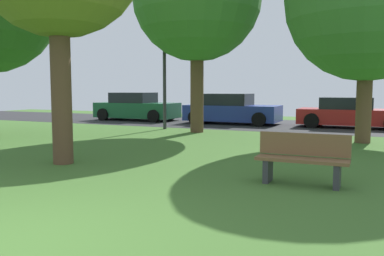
% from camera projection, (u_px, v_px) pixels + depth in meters
% --- Properties ---
extents(road_strip, '(44.00, 6.40, 0.01)m').
position_uv_depth(road_strip, '(287.00, 125.00, 18.85)').
color(road_strip, '#28282B').
rests_on(road_strip, ground_plane).
extents(parked_car_green, '(4.41, 2.05, 1.48)m').
position_uv_depth(parked_car_green, '(136.00, 108.00, 21.90)').
color(parked_car_green, '#195633').
rests_on(parked_car_green, ground_plane).
extents(parked_car_blue, '(4.48, 2.08, 1.45)m').
position_uv_depth(parked_car_blue, '(231.00, 110.00, 19.70)').
color(parked_car_blue, '#233893').
rests_on(parked_car_blue, ground_plane).
extents(parked_car_red, '(4.46, 1.96, 1.31)m').
position_uv_depth(parked_car_red, '(351.00, 114.00, 17.69)').
color(parked_car_red, '#B21E1E').
rests_on(parked_car_red, ground_plane).
extents(park_bench, '(1.60, 0.45, 0.90)m').
position_uv_depth(park_bench, '(302.00, 158.00, 7.26)').
color(park_bench, brown).
rests_on(park_bench, ground_plane).
extents(street_lamp_post, '(0.14, 0.14, 4.50)m').
position_uv_depth(street_lamp_post, '(165.00, 75.00, 16.99)').
color(street_lamp_post, '#2D2D33').
rests_on(street_lamp_post, ground_plane).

